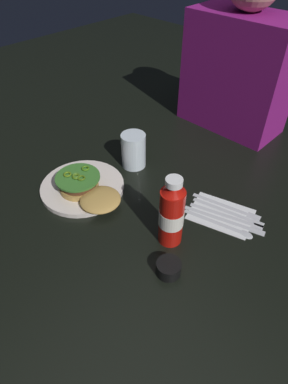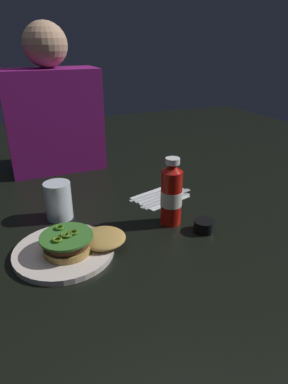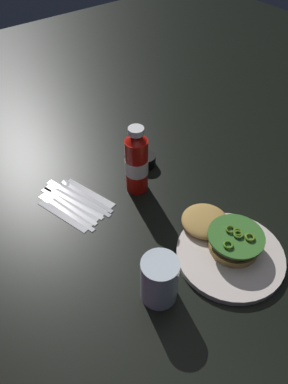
{
  "view_description": "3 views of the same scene",
  "coord_description": "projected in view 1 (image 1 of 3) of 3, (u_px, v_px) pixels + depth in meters",
  "views": [
    {
      "loc": [
        0.52,
        -0.46,
        0.65
      ],
      "look_at": [
        0.06,
        0.01,
        0.06
      ],
      "focal_mm": 30.57,
      "sensor_mm": 36.0,
      "label": 1
    },
    {
      "loc": [
        -0.22,
        -0.77,
        0.49
      ],
      "look_at": [
        0.13,
        0.04,
        0.08
      ],
      "focal_mm": 31.05,
      "sensor_mm": 36.0,
      "label": 2
    },
    {
      "loc": [
        -0.41,
        0.4,
        0.71
      ],
      "look_at": [
        0.13,
        -0.0,
        0.04
      ],
      "focal_mm": 34.47,
      "sensor_mm": 36.0,
      "label": 3
    }
  ],
  "objects": [
    {
      "name": "ground_plane",
      "position": [
        126.0,
        199.0,
        0.95
      ],
      "size": [
        3.0,
        3.0,
        0.0
      ],
      "primitive_type": "plane",
      "color": "black"
    },
    {
      "name": "dinner_plate",
      "position": [
        83.0,
        187.0,
        0.98
      ],
      "size": [
        0.25,
        0.25,
        0.01
      ],
      "primitive_type": "cylinder",
      "color": "silver",
      "rests_on": "ground_plane"
    },
    {
      "name": "burger_sandwich",
      "position": [
        86.0,
        189.0,
        0.94
      ],
      "size": [
        0.21,
        0.13,
        0.05
      ],
      "color": "#B58B44",
      "rests_on": "dinner_plate"
    },
    {
      "name": "ketchup_bottle",
      "position": [
        172.0,
        214.0,
        0.78
      ],
      "size": [
        0.06,
        0.06,
        0.2
      ],
      "color": "#B6120B",
      "rests_on": "ground_plane"
    },
    {
      "name": "water_glass",
      "position": [
        134.0,
        150.0,
        1.04
      ],
      "size": [
        0.08,
        0.08,
        0.11
      ],
      "primitive_type": "cylinder",
      "color": "silver",
      "rests_on": "ground_plane"
    },
    {
      "name": "condiment_cup",
      "position": [
        169.0,
        268.0,
        0.75
      ],
      "size": [
        0.06,
        0.06,
        0.03
      ],
      "primitive_type": "cylinder",
      "color": "black",
      "rests_on": "ground_plane"
    },
    {
      "name": "napkin",
      "position": [
        221.0,
        214.0,
        0.91
      ],
      "size": [
        0.2,
        0.16,
        0.0
      ],
      "primitive_type": "cube",
      "rotation": [
        0.0,
        0.0,
        0.28
      ],
      "color": "white",
      "rests_on": "ground_plane"
    },
    {
      "name": "spoon_utensil",
      "position": [
        228.0,
        226.0,
        0.87
      ],
      "size": [
        0.19,
        0.06,
        0.0
      ],
      "color": "silver",
      "rests_on": "napkin"
    },
    {
      "name": "steak_knife",
      "position": [
        229.0,
        221.0,
        0.88
      ],
      "size": [
        0.22,
        0.08,
        0.0
      ],
      "color": "silver",
      "rests_on": "napkin"
    },
    {
      "name": "butter_knife",
      "position": [
        230.0,
        216.0,
        0.89
      ],
      "size": [
        0.2,
        0.08,
        0.0
      ],
      "color": "silver",
      "rests_on": "napkin"
    },
    {
      "name": "table_knife",
      "position": [
        232.0,
        213.0,
        0.91
      ],
      "size": [
        0.2,
        0.06,
        0.0
      ],
      "color": "silver",
      "rests_on": "napkin"
    },
    {
      "name": "fork_utensil",
      "position": [
        232.0,
        208.0,
        0.92
      ],
      "size": [
        0.2,
        0.06,
        0.0
      ],
      "color": "silver",
      "rests_on": "napkin"
    },
    {
      "name": "diner_person",
      "position": [
        240.0,
        63.0,
        1.12
      ],
      "size": [
        0.36,
        0.19,
        0.55
      ],
      "color": "#7C166B",
      "rests_on": "ground_plane"
    }
  ]
}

